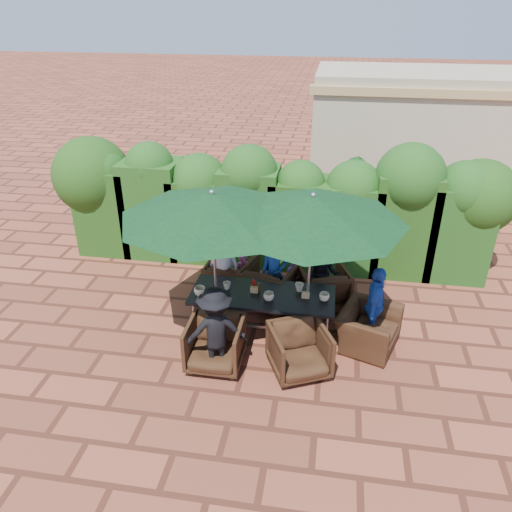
# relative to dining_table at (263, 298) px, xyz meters

# --- Properties ---
(ground) EXTENTS (80.00, 80.00, 0.00)m
(ground) POSITION_rel_dining_table_xyz_m (-0.15, 0.21, -0.67)
(ground) COLOR brown
(ground) RESTS_ON ground
(dining_table) EXTENTS (2.26, 0.90, 0.75)m
(dining_table) POSITION_rel_dining_table_xyz_m (0.00, 0.00, 0.00)
(dining_table) COLOR black
(dining_table) RESTS_ON ground
(umbrella_left) EXTENTS (2.77, 2.77, 2.46)m
(umbrella_left) POSITION_rel_dining_table_xyz_m (-0.73, -0.08, 1.54)
(umbrella_left) COLOR gray
(umbrella_left) RESTS_ON ground
(umbrella_right) EXTENTS (2.76, 2.76, 2.46)m
(umbrella_right) POSITION_rel_dining_table_xyz_m (0.70, 0.04, 1.54)
(umbrella_right) COLOR gray
(umbrella_right) RESTS_ON ground
(chair_far_left) EXTENTS (0.81, 0.77, 0.77)m
(chair_far_left) POSITION_rel_dining_table_xyz_m (-0.78, 1.03, -0.29)
(chair_far_left) COLOR black
(chair_far_left) RESTS_ON ground
(chair_far_mid) EXTENTS (1.04, 1.00, 0.87)m
(chair_far_mid) POSITION_rel_dining_table_xyz_m (-0.01, 0.84, -0.24)
(chair_far_mid) COLOR black
(chair_far_mid) RESTS_ON ground
(chair_far_right) EXTENTS (1.01, 0.98, 0.82)m
(chair_far_right) POSITION_rel_dining_table_xyz_m (0.93, 0.96, -0.26)
(chair_far_right) COLOR black
(chair_far_right) RESTS_ON ground
(chair_near_left) EXTENTS (0.80, 0.75, 0.82)m
(chair_near_left) POSITION_rel_dining_table_xyz_m (-0.57, -0.88, -0.27)
(chair_near_left) COLOR black
(chair_near_left) RESTS_ON ground
(chair_near_right) EXTENTS (1.02, 1.00, 0.81)m
(chair_near_right) POSITION_rel_dining_table_xyz_m (0.66, -0.84, -0.27)
(chair_near_right) COLOR black
(chair_near_right) RESTS_ON ground
(chair_end_right) EXTENTS (0.90, 1.11, 0.84)m
(chair_end_right) POSITION_rel_dining_table_xyz_m (1.67, -0.05, -0.26)
(chair_end_right) COLOR black
(chair_end_right) RESTS_ON ground
(adult_far_left) EXTENTS (0.71, 0.52, 1.28)m
(adult_far_left) POSITION_rel_dining_table_xyz_m (-0.82, 0.91, -0.04)
(adult_far_left) COLOR silver
(adult_far_left) RESTS_ON ground
(adult_far_mid) EXTENTS (0.51, 0.45, 1.23)m
(adult_far_mid) POSITION_rel_dining_table_xyz_m (0.07, 0.91, -0.06)
(adult_far_mid) COLOR #1F4CAC
(adult_far_mid) RESTS_ON ground
(adult_far_right) EXTENTS (0.68, 0.50, 1.28)m
(adult_far_right) POSITION_rel_dining_table_xyz_m (0.89, 0.92, -0.04)
(adult_far_right) COLOR black
(adult_far_right) RESTS_ON ground
(adult_near_left) EXTENTS (0.96, 0.66, 1.38)m
(adult_near_left) POSITION_rel_dining_table_xyz_m (-0.53, -0.99, 0.01)
(adult_near_left) COLOR black
(adult_near_left) RESTS_ON ground
(adult_end_right) EXTENTS (0.50, 0.81, 1.30)m
(adult_end_right) POSITION_rel_dining_table_xyz_m (1.74, 0.10, -0.03)
(adult_end_right) COLOR #1F4CAC
(adult_end_right) RESTS_ON ground
(child_left) EXTENTS (0.37, 0.32, 0.87)m
(child_left) POSITION_rel_dining_table_xyz_m (-0.50, 1.04, -0.24)
(child_left) COLOR #D44A89
(child_left) RESTS_ON ground
(child_right) EXTENTS (0.32, 0.28, 0.81)m
(child_right) POSITION_rel_dining_table_xyz_m (0.39, 1.07, -0.27)
(child_right) COLOR purple
(child_right) RESTS_ON ground
(pedestrian_a) EXTENTS (1.73, 0.89, 1.76)m
(pedestrian_a) POSITION_rel_dining_table_xyz_m (1.44, 4.28, 0.21)
(pedestrian_a) COLOR #23822A
(pedestrian_a) RESTS_ON ground
(pedestrian_b) EXTENTS (1.04, 0.93, 1.85)m
(pedestrian_b) POSITION_rel_dining_table_xyz_m (2.49, 4.72, 0.25)
(pedestrian_b) COLOR #D44A89
(pedestrian_b) RESTS_ON ground
(pedestrian_c) EXTENTS (1.07, 1.08, 1.62)m
(pedestrian_c) POSITION_rel_dining_table_xyz_m (2.94, 4.45, 0.14)
(pedestrian_c) COLOR gray
(pedestrian_c) RESTS_ON ground
(cup_a) EXTENTS (0.18, 0.18, 0.14)m
(cup_a) POSITION_rel_dining_table_xyz_m (-0.96, -0.20, 0.15)
(cup_a) COLOR beige
(cup_a) RESTS_ON dining_table
(cup_b) EXTENTS (0.12, 0.12, 0.12)m
(cup_b) POSITION_rel_dining_table_xyz_m (-0.58, 0.06, 0.13)
(cup_b) COLOR beige
(cup_b) RESTS_ON dining_table
(cup_c) EXTENTS (0.16, 0.16, 0.13)m
(cup_c) POSITION_rel_dining_table_xyz_m (0.12, -0.17, 0.14)
(cup_c) COLOR beige
(cup_c) RESTS_ON dining_table
(cup_d) EXTENTS (0.14, 0.14, 0.13)m
(cup_d) POSITION_rel_dining_table_xyz_m (0.56, 0.18, 0.14)
(cup_d) COLOR beige
(cup_d) RESTS_ON dining_table
(cup_e) EXTENTS (0.16, 0.16, 0.13)m
(cup_e) POSITION_rel_dining_table_xyz_m (0.96, -0.04, 0.14)
(cup_e) COLOR beige
(cup_e) RESTS_ON dining_table
(ketchup_bottle) EXTENTS (0.04, 0.04, 0.17)m
(ketchup_bottle) POSITION_rel_dining_table_xyz_m (-0.16, 0.11, 0.16)
(ketchup_bottle) COLOR #B20C0A
(ketchup_bottle) RESTS_ON dining_table
(sauce_bottle) EXTENTS (0.04, 0.04, 0.17)m
(sauce_bottle) POSITION_rel_dining_table_xyz_m (-0.07, 0.04, 0.16)
(sauce_bottle) COLOR #4C230C
(sauce_bottle) RESTS_ON dining_table
(serving_tray) EXTENTS (0.35, 0.25, 0.02)m
(serving_tray) POSITION_rel_dining_table_xyz_m (-0.80, -0.21, 0.08)
(serving_tray) COLOR tan
(serving_tray) RESTS_ON dining_table
(number_block_left) EXTENTS (0.12, 0.06, 0.10)m
(number_block_left) POSITION_rel_dining_table_xyz_m (-0.14, 0.02, 0.13)
(number_block_left) COLOR tan
(number_block_left) RESTS_ON dining_table
(number_block_right) EXTENTS (0.12, 0.06, 0.10)m
(number_block_right) POSITION_rel_dining_table_xyz_m (0.67, -0.01, 0.13)
(number_block_right) COLOR tan
(number_block_right) RESTS_ON dining_table
(hedge_wall) EXTENTS (9.10, 1.60, 2.57)m
(hedge_wall) POSITION_rel_dining_table_xyz_m (-0.19, 2.53, 0.66)
(hedge_wall) COLOR #1A360E
(hedge_wall) RESTS_ON ground
(building) EXTENTS (6.20, 3.08, 3.20)m
(building) POSITION_rel_dining_table_xyz_m (3.35, 7.20, 0.93)
(building) COLOR #B9AE89
(building) RESTS_ON ground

